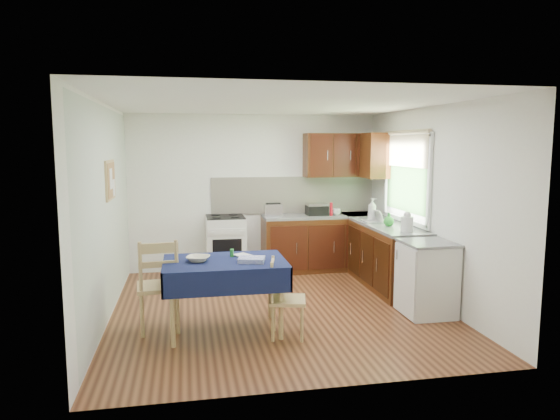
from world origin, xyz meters
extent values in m
plane|color=#432112|center=(0.00, 0.00, 0.00)|extent=(4.20, 4.20, 0.00)
cube|color=white|center=(0.00, 0.00, 2.50)|extent=(4.00, 4.20, 0.02)
cube|color=white|center=(0.00, 2.10, 1.25)|extent=(4.00, 0.02, 2.50)
cube|color=white|center=(0.00, -2.10, 1.25)|extent=(4.00, 0.02, 2.50)
cube|color=silver|center=(-2.00, 0.00, 1.25)|extent=(0.02, 4.20, 2.50)
cube|color=white|center=(2.00, 0.00, 1.25)|extent=(0.02, 4.20, 2.50)
cube|color=#381A09|center=(1.05, 1.80, 0.43)|extent=(1.90, 0.60, 0.86)
cube|color=#381A09|center=(1.70, 0.65, 0.43)|extent=(0.60, 1.70, 0.86)
cube|color=slate|center=(1.05, 1.80, 0.88)|extent=(1.90, 0.60, 0.04)
cube|color=slate|center=(1.70, 0.65, 0.88)|extent=(0.60, 1.70, 0.04)
cube|color=slate|center=(1.70, 1.80, 0.88)|extent=(0.60, 0.60, 0.04)
cube|color=white|center=(0.65, 2.08, 1.20)|extent=(2.70, 0.02, 0.60)
cube|color=#381A09|center=(1.40, 1.93, 1.85)|extent=(1.20, 0.35, 0.70)
cube|color=#381A09|center=(1.82, 1.50, 1.85)|extent=(0.35, 0.50, 0.70)
cube|color=silver|center=(-0.50, 1.80, 0.45)|extent=(0.60, 0.60, 0.90)
cube|color=black|center=(-0.50, 1.80, 0.91)|extent=(0.58, 0.58, 0.02)
cube|color=black|center=(-0.50, 1.50, 0.45)|extent=(0.44, 0.01, 0.32)
cube|color=#284F20|center=(1.99, 0.70, 1.50)|extent=(0.01, 1.40, 0.85)
cube|color=silver|center=(1.97, 0.70, 2.15)|extent=(0.04, 1.48, 0.06)
cube|color=silver|center=(1.97, 0.70, 0.95)|extent=(0.04, 1.48, 0.06)
cube|color=tan|center=(1.96, 0.70, 1.93)|extent=(0.02, 1.36, 0.44)
cube|color=silver|center=(1.70, -0.55, 0.42)|extent=(0.55, 0.58, 0.85)
cube|color=slate|center=(1.70, -0.55, 0.87)|extent=(0.58, 0.60, 0.03)
cube|color=tan|center=(-1.98, 0.30, 1.60)|extent=(0.02, 0.62, 0.47)
cube|color=#A86F46|center=(-1.96, 0.30, 1.60)|extent=(0.01, 0.56, 0.41)
cube|color=white|center=(-1.95, 0.22, 1.62)|extent=(0.00, 0.18, 0.24)
cube|color=white|center=(-1.95, 0.42, 1.50)|extent=(0.00, 0.15, 0.20)
cube|color=#0E1A3A|center=(-0.70, -0.65, 0.77)|extent=(1.26, 0.84, 0.03)
cube|color=#0E1A3A|center=(-0.70, -1.08, 0.66)|extent=(1.30, 0.02, 0.26)
cube|color=#0E1A3A|center=(-0.70, -0.22, 0.66)|extent=(1.30, 0.02, 0.26)
cube|color=#0E1A3A|center=(-1.34, -0.65, 0.66)|extent=(0.02, 0.88, 0.26)
cube|color=#0E1A3A|center=(-0.06, -0.65, 0.66)|extent=(0.02, 0.88, 0.26)
cylinder|color=tan|center=(-1.25, -0.99, 0.38)|extent=(0.05, 0.05, 0.76)
cylinder|color=tan|center=(-0.15, -0.99, 0.38)|extent=(0.05, 0.05, 0.76)
cylinder|color=tan|center=(-1.25, -0.31, 0.38)|extent=(0.05, 0.05, 0.76)
cylinder|color=tan|center=(-0.15, -0.31, 0.38)|extent=(0.05, 0.05, 0.76)
cube|color=tan|center=(-1.41, -0.47, 0.49)|extent=(0.49, 0.49, 0.04)
cube|color=tan|center=(-1.39, -0.66, 0.86)|extent=(0.41, 0.07, 0.32)
cylinder|color=tan|center=(-1.24, -0.27, 0.24)|extent=(0.04, 0.04, 0.49)
cylinder|color=tan|center=(-1.61, -0.30, 0.24)|extent=(0.04, 0.04, 0.49)
cylinder|color=tan|center=(-1.21, -0.64, 0.24)|extent=(0.04, 0.04, 0.49)
cylinder|color=tan|center=(-1.57, -0.67, 0.24)|extent=(0.04, 0.04, 0.49)
cube|color=tan|center=(-0.07, -0.93, 0.40)|extent=(0.44, 0.44, 0.04)
cube|color=tan|center=(-0.22, -0.89, 0.70)|extent=(0.10, 0.33, 0.26)
cylinder|color=tan|center=(0.05, -1.10, 0.20)|extent=(0.03, 0.03, 0.40)
cylinder|color=tan|center=(0.11, -0.81, 0.20)|extent=(0.03, 0.03, 0.40)
cylinder|color=tan|center=(-0.25, -1.04, 0.20)|extent=(0.03, 0.03, 0.40)
cylinder|color=tan|center=(-0.18, -0.75, 0.20)|extent=(0.03, 0.03, 0.40)
cube|color=#BBBBC0|center=(0.25, 1.78, 1.00)|extent=(0.28, 0.17, 0.19)
cube|color=black|center=(0.25, 1.78, 1.10)|extent=(0.24, 0.02, 0.02)
cube|color=black|center=(0.96, 1.76, 0.98)|extent=(0.33, 0.28, 0.15)
cube|color=#BBBBC0|center=(0.96, 1.76, 1.07)|extent=(0.33, 0.28, 0.03)
cylinder|color=red|center=(1.16, 1.65, 1.01)|extent=(0.05, 0.05, 0.21)
cube|color=yellow|center=(0.92, 1.96, 0.99)|extent=(0.14, 0.10, 0.17)
cube|color=#94959A|center=(1.63, 0.89, 0.91)|extent=(0.39, 0.30, 0.02)
cylinder|color=silver|center=(1.63, 0.89, 0.99)|extent=(0.05, 0.18, 0.18)
cylinder|color=silver|center=(1.70, 0.04, 1.00)|extent=(0.16, 0.16, 0.20)
sphere|color=silver|center=(1.70, 0.04, 1.12)|extent=(0.10, 0.10, 0.10)
imported|color=silver|center=(1.26, 1.69, 0.95)|extent=(0.18, 0.18, 0.11)
imported|color=silver|center=(1.60, 1.02, 1.07)|extent=(0.18, 0.18, 0.33)
imported|color=#1B58A0|center=(1.71, 1.24, 1.00)|extent=(0.13, 0.13, 0.20)
imported|color=green|center=(1.66, 0.53, 0.99)|extent=(0.20, 0.20, 0.18)
imported|color=beige|center=(-0.98, -0.65, 0.82)|extent=(0.30, 0.30, 0.06)
imported|color=white|center=(-0.55, -0.53, 0.80)|extent=(0.24, 0.26, 0.02)
cylinder|color=#24852E|center=(-0.61, -0.49, 0.83)|extent=(0.04, 0.04, 0.09)
cube|color=navy|center=(-0.43, -0.77, 0.81)|extent=(0.32, 0.28, 0.05)
camera|label=1|loc=(-1.09, -5.89, 2.01)|focal=32.00mm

